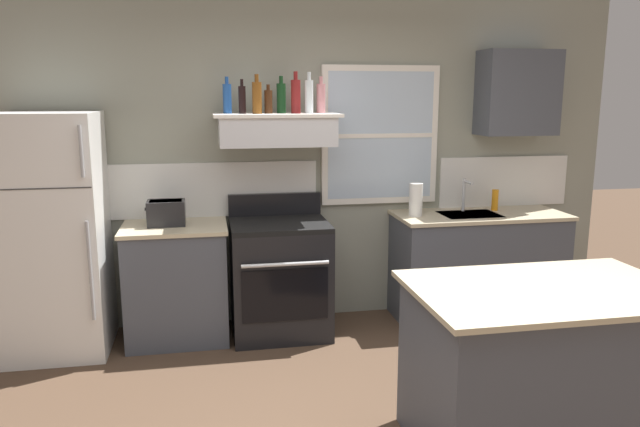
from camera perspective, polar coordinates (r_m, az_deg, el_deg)
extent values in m
cube|color=gray|center=(5.05, -1.63, 5.05)|extent=(5.40, 0.06, 2.70)
cube|color=silver|center=(4.99, -14.69, 2.05)|extent=(2.50, 0.02, 0.44)
cube|color=silver|center=(5.61, 16.94, 2.92)|extent=(1.20, 0.02, 0.44)
cube|color=white|center=(5.13, 5.69, 7.33)|extent=(1.00, 0.04, 1.15)
cube|color=silver|center=(5.12, 5.74, 7.32)|extent=(0.90, 0.01, 1.05)
cube|color=white|center=(5.11, 5.76, 7.32)|extent=(0.90, 0.02, 0.04)
cube|color=white|center=(4.81, -23.76, -1.87)|extent=(0.70, 0.68, 1.77)
cube|color=#333333|center=(4.41, -25.13, 2.12)|extent=(0.69, 0.00, 0.01)
cylinder|color=#A5A8AD|center=(4.44, -20.84, -5.10)|extent=(0.02, 0.02, 0.70)
cylinder|color=#A5A8AD|center=(4.29, -21.60, 5.47)|extent=(0.02, 0.02, 0.34)
cube|color=#474C56|center=(4.86, -13.32, -6.49)|extent=(0.76, 0.60, 0.88)
cube|color=#C6B793|center=(4.74, -13.57, -1.25)|extent=(0.79, 0.63, 0.03)
cube|color=black|center=(4.74, -14.28, 0.06)|extent=(0.28, 0.20, 0.19)
cube|color=black|center=(4.72, -14.34, 1.12)|extent=(0.24, 0.16, 0.01)
cube|color=black|center=(4.74, -16.05, 0.41)|extent=(0.02, 0.03, 0.02)
cube|color=black|center=(4.85, -3.80, -6.31)|extent=(0.76, 0.64, 0.87)
cube|color=black|center=(4.73, -3.87, -1.05)|extent=(0.76, 0.64, 0.04)
cube|color=black|center=(4.99, -4.29, 0.88)|extent=(0.76, 0.06, 0.18)
cube|color=black|center=(4.55, -3.30, -7.71)|extent=(0.65, 0.01, 0.40)
cylinder|color=silver|center=(4.44, -3.27, -4.80)|extent=(0.65, 0.03, 0.03)
cube|color=silver|center=(4.73, -4.14, 7.76)|extent=(0.88, 0.48, 0.22)
cube|color=#262628|center=(4.51, -3.79, 6.58)|extent=(0.75, 0.02, 0.04)
cube|color=white|center=(4.72, -4.16, 9.24)|extent=(0.96, 0.52, 0.02)
cylinder|color=#1E478C|center=(4.75, -8.74, 10.64)|extent=(0.07, 0.07, 0.22)
cylinder|color=#1E478C|center=(4.75, -8.79, 12.31)|extent=(0.03, 0.03, 0.06)
cylinder|color=black|center=(4.70, -7.35, 10.58)|extent=(0.06, 0.06, 0.21)
cylinder|color=black|center=(4.70, -7.39, 12.15)|extent=(0.02, 0.02, 0.05)
cylinder|color=brown|center=(4.65, -5.96, 10.78)|extent=(0.07, 0.07, 0.23)
cylinder|color=brown|center=(4.65, -6.00, 12.58)|extent=(0.03, 0.03, 0.06)
cylinder|color=#381E0F|center=(4.70, -4.89, 10.44)|extent=(0.06, 0.06, 0.17)
cylinder|color=#381E0F|center=(4.70, -4.91, 11.77)|extent=(0.03, 0.03, 0.04)
cylinder|color=#143819|center=(4.78, -3.67, 10.78)|extent=(0.07, 0.07, 0.23)
cylinder|color=#143819|center=(4.78, -3.70, 12.48)|extent=(0.03, 0.03, 0.06)
cylinder|color=maroon|center=(4.74, -2.30, 10.95)|extent=(0.07, 0.07, 0.25)
cylinder|color=maroon|center=(4.74, -2.32, 12.86)|extent=(0.03, 0.03, 0.06)
cylinder|color=silver|center=(4.71, -1.01, 10.93)|extent=(0.06, 0.06, 0.25)
cylinder|color=silver|center=(4.71, -1.01, 12.83)|extent=(0.03, 0.03, 0.06)
cylinder|color=#C67F84|center=(4.84, 0.10, 10.80)|extent=(0.07, 0.07, 0.23)
cylinder|color=#C67F84|center=(4.84, 0.10, 12.47)|extent=(0.03, 0.03, 0.06)
cube|color=#474C56|center=(5.35, 14.60, -4.92)|extent=(1.40, 0.60, 0.88)
cube|color=#C6B793|center=(5.24, 14.84, -0.13)|extent=(1.43, 0.63, 0.03)
cube|color=#B7BABC|center=(5.18, 13.94, -0.12)|extent=(0.48, 0.36, 0.01)
cylinder|color=silver|center=(5.28, 13.39, 1.73)|extent=(0.03, 0.03, 0.28)
cylinder|color=silver|center=(5.19, 13.81, 2.89)|extent=(0.02, 0.16, 0.02)
cylinder|color=white|center=(5.00, 9.02, 1.31)|extent=(0.11, 0.11, 0.27)
cylinder|color=orange|center=(5.39, 16.17, 1.24)|extent=(0.06, 0.06, 0.18)
cube|color=#474C56|center=(3.53, 20.11, -13.84)|extent=(1.32, 0.82, 0.88)
cube|color=#C6B793|center=(3.37, 20.63, -6.79)|extent=(1.40, 0.90, 0.03)
cube|color=#474C56|center=(5.43, 18.14, 10.75)|extent=(0.64, 0.32, 0.70)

